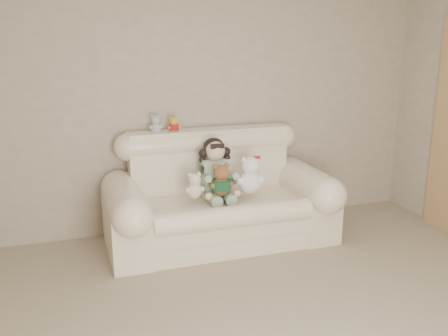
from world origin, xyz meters
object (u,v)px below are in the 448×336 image
Objects in this scene: seated_child at (215,168)px; brown_teddy at (221,177)px; cream_teddy at (194,183)px; sofa at (221,190)px; white_cat at (250,171)px.

seated_child is 1.65× the size of brown_teddy.
brown_teddy is 0.25m from cream_teddy.
white_cat is (0.24, -0.12, 0.19)m from sofa.
white_cat reaches higher than cream_teddy.
sofa reaches higher than seated_child.
cream_teddy is (-0.25, -0.19, -0.07)m from seated_child.
seated_child is at bearing 74.23° from brown_teddy.
sofa is 0.20m from brown_teddy.
sofa is at bearing -76.08° from seated_child.
sofa reaches higher than white_cat.
sofa is at bearing 152.93° from white_cat.
white_cat is at bearing -22.19° from cream_teddy.
seated_child is 2.07× the size of cream_teddy.
sofa is 0.33m from white_cat.
white_cat is at bearing -16.57° from brown_teddy.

